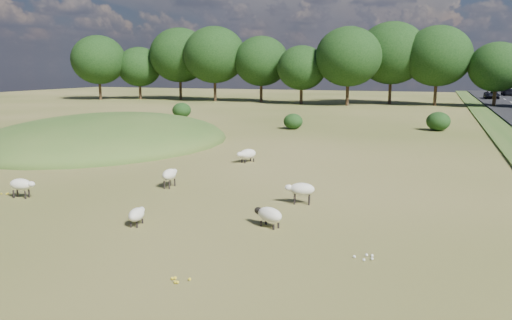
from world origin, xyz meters
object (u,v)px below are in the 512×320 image
Objects in this scene: sheep_0 at (137,214)px; car_4 at (492,95)px; car_5 at (508,92)px; sheep_4 at (247,154)px; sheep_5 at (301,189)px; sheep_2 at (170,175)px; sheep_3 at (21,185)px; sheep_1 at (269,215)px.

car_4 is (17.62, 76.41, 0.52)m from sheep_0.
car_5 is (3.80, 11.91, 0.05)m from car_4.
sheep_5 is at bearing 63.22° from sheep_4.
sheep_2 is 86.36m from car_5.
car_5 is at bearing -112.03° from sheep_5.
sheep_3 reaches higher than sheep_4.
car_4 reaches higher than sheep_0.
sheep_1 is 1.05× the size of sheep_2.
sheep_3 is 91.17m from car_5.
car_4 reaches higher than sheep_5.
sheep_4 is 67.16m from car_4.
sheep_5 reaches higher than sheep_2.
sheep_2 is (-5.83, 3.80, 0.15)m from sheep_1.
car_5 is (17.22, 87.02, 0.52)m from sheep_1.
sheep_3 is at bearing -0.37° from sheep_4.
sheep_3 is (-4.69, -3.62, -0.02)m from sheep_2.
sheep_4 is 8.90m from sheep_5.
sheep_2 is at bearing -8.35° from sheep_1.
sheep_3 is at bearing -107.72° from car_4.
sheep_4 is at bearing -105.68° from car_4.
sheep_0 is 0.93× the size of sheep_3.
sheep_1 is 88.71m from car_5.
sheep_3 is 0.24× the size of car_4.
sheep_4 is (1.10, 6.66, -0.10)m from sheep_2.
sheep_0 is at bearing 76.37° from car_5.
sheep_2 is 6.14m from sheep_5.
sheep_4 reaches higher than sheep_0.
sheep_5 is 0.25× the size of car_5.
car_5 reaches higher than sheep_3.
car_4 reaches higher than sheep_3.
car_5 reaches higher than sheep_0.
sheep_0 is 0.22× the size of car_5.
sheep_2 reaches higher than sheep_1.
sheep_0 is 0.88× the size of sheep_1.
sheep_1 reaches higher than sheep_0.
car_4 is at bearing -23.94° from sheep_0.
sheep_2 is at bearing 29.67° from sheep_3.
car_5 reaches higher than sheep_2.
sheep_5 is at bearing -56.41° from sheep_0.
car_4 is (13.15, 72.02, 0.31)m from sheep_5.
sheep_0 is 0.88× the size of sheep_5.
sheep_0 is 6.50m from sheep_3.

